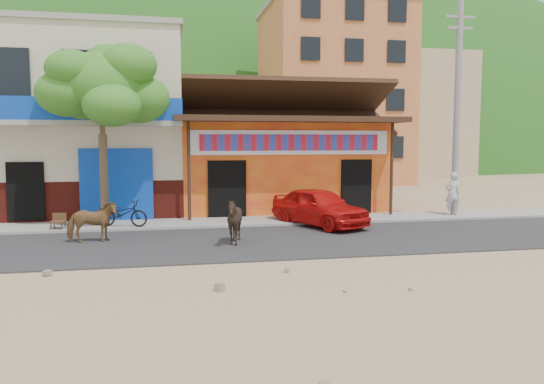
% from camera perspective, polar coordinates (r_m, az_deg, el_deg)
% --- Properties ---
extents(ground, '(120.00, 120.00, 0.00)m').
position_cam_1_polar(ground, '(12.96, 0.49, -7.48)').
color(ground, '#9E825B').
rests_on(ground, ground).
extents(road, '(60.00, 5.00, 0.04)m').
position_cam_1_polar(road, '(15.36, -1.43, -5.34)').
color(road, '#28282B').
rests_on(road, ground).
extents(sidewalk, '(60.00, 2.00, 0.12)m').
position_cam_1_polar(sidewalk, '(18.76, -3.28, -3.24)').
color(sidewalk, gray).
rests_on(sidewalk, ground).
extents(dance_club, '(8.00, 6.00, 3.60)m').
position_cam_1_polar(dance_club, '(22.85, 0.26, 2.74)').
color(dance_club, orange).
rests_on(dance_club, ground).
extents(cafe_building, '(7.00, 6.00, 7.00)m').
position_cam_1_polar(cafe_building, '(22.55, -18.89, 6.72)').
color(cafe_building, beige).
rests_on(cafe_building, ground).
extents(apartment_front, '(9.00, 9.00, 12.00)m').
position_cam_1_polar(apartment_front, '(38.28, 6.41, 10.13)').
color(apartment_front, '#CC723F').
rests_on(apartment_front, ground).
extents(apartment_rear, '(8.00, 8.00, 10.00)m').
position_cam_1_polar(apartment_rear, '(47.14, 14.70, 7.90)').
color(apartment_rear, tan).
rests_on(apartment_rear, ground).
extents(hillside, '(100.00, 40.00, 24.00)m').
position_cam_1_polar(hillside, '(82.90, -9.70, 11.76)').
color(hillside, '#194C14').
rests_on(hillside, ground).
extents(tree, '(3.00, 3.00, 6.00)m').
position_cam_1_polar(tree, '(18.27, -17.76, 5.91)').
color(tree, '#2D721E').
rests_on(tree, sidewalk).
extents(utility_pole, '(0.24, 0.24, 8.00)m').
position_cam_1_polar(utility_pole, '(21.33, 19.29, 8.46)').
color(utility_pole, gray).
rests_on(utility_pole, sidewalk).
extents(cow_tan, '(1.43, 0.73, 1.17)m').
position_cam_1_polar(cow_tan, '(15.89, -18.82, -3.06)').
color(cow_tan, brown).
rests_on(cow_tan, road).
extents(cow_dark, '(1.59, 1.55, 1.32)m').
position_cam_1_polar(cow_dark, '(14.81, -4.07, -3.10)').
color(cow_dark, black).
rests_on(cow_dark, road).
extents(red_car, '(3.00, 4.10, 1.30)m').
position_cam_1_polar(red_car, '(18.03, 5.09, -1.59)').
color(red_car, red).
rests_on(red_car, road).
extents(scooter, '(1.75, 1.09, 0.87)m').
position_cam_1_polar(scooter, '(17.99, -15.75, -2.22)').
color(scooter, black).
rests_on(scooter, sidewalk).
extents(pedestrian, '(0.63, 0.46, 1.62)m').
position_cam_1_polar(pedestrian, '(21.10, 18.84, -0.16)').
color(pedestrian, silver).
rests_on(pedestrian, sidewalk).
extents(cafe_chair_right, '(0.47, 0.47, 0.92)m').
position_cam_1_polar(cafe_chair_right, '(18.19, -22.06, -2.26)').
color(cafe_chair_right, '#473317').
rests_on(cafe_chair_right, sidewalk).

